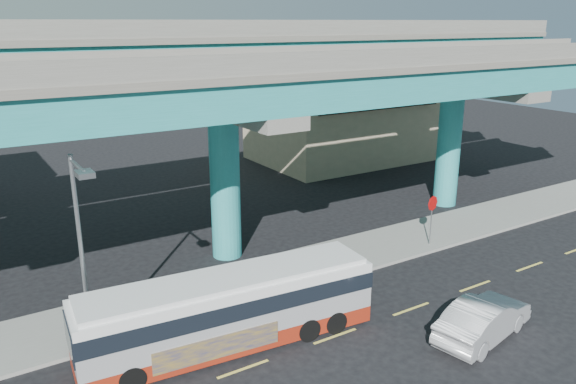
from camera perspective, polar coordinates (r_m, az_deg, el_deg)
ground at (r=22.59m, az=4.33°, el=-14.07°), size 120.00×120.00×0.00m
sidewalk at (r=26.62m, az=-2.79°, el=-8.78°), size 70.00×4.00×0.15m
lane_markings at (r=22.39m, az=4.80°, el=-14.38°), size 58.00×0.12×0.01m
viaduct at (r=27.31m, az=-6.88°, el=11.61°), size 52.00×12.40×11.70m
building_beige at (r=49.24m, az=5.42°, el=7.38°), size 14.00×10.23×7.00m
transit_bus at (r=21.11m, az=-5.95°, el=-11.63°), size 11.25×3.31×2.84m
sedan at (r=23.08m, az=19.23°, el=-12.08°), size 3.57×5.45×1.58m
street_lamp at (r=20.39m, az=-20.22°, el=-3.50°), size 0.50×2.38×7.20m
stop_sign at (r=30.53m, az=14.44°, el=-1.72°), size 0.81×0.18×2.73m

